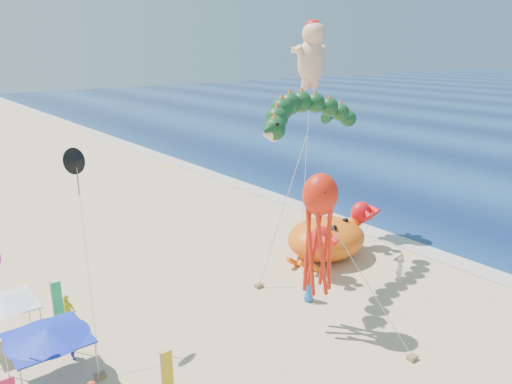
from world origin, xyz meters
The scene contains 11 objects.
ground centered at (0.00, 0.00, 0.00)m, with size 320.00×320.00×0.00m, color #D1B784.
foam_strip centered at (12.00, 0.00, 0.01)m, with size 320.00×320.00×0.00m, color silver.
crab_inflatable centered at (5.20, 2.75, 1.60)m, with size 8.29×6.65×3.63m.
dragon_kite centered at (1.81, 1.68, 10.61)m, with size 11.52×6.11×11.88m.
cherub_kite centered at (8.17, 8.02, 14.45)m, with size 5.14×4.48×16.91m.
octopus_kite centered at (-2.17, -3.58, 6.07)m, with size 2.92×6.15×8.80m.
canopy_blue centered at (-15.02, 0.69, 2.44)m, with size 3.74×3.74×2.71m.
canopy_white centered at (-15.89, 5.22, 2.44)m, with size 3.28×3.28×2.71m.
feather_flags centered at (-15.69, -0.09, 2.01)m, with size 8.70×9.19×3.20m.
beachgoers centered at (-11.25, 0.77, 0.86)m, with size 27.16×9.36×1.84m.
small_kites centered at (-15.98, 1.62, 6.90)m, with size 8.05×5.46×10.40m.
Camera 1 is at (-19.76, -20.77, 14.99)m, focal length 35.00 mm.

